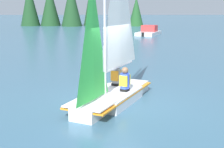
% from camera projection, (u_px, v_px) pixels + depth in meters
% --- Properties ---
extents(ground_plane, '(260.00, 260.00, 0.00)m').
position_uv_depth(ground_plane, '(112.00, 103.00, 10.20)').
color(ground_plane, '#38607A').
extents(sailboat_main, '(2.95, 4.17, 5.56)m').
position_uv_depth(sailboat_main, '(112.00, 75.00, 10.03)').
color(sailboat_main, silver).
rests_on(sailboat_main, ground_plane).
extents(sailor_helm, '(0.40, 0.42, 1.16)m').
position_uv_depth(sailor_helm, '(125.00, 83.00, 10.21)').
color(sailor_helm, black).
rests_on(sailor_helm, ground_plane).
extents(sailor_crew, '(0.40, 0.42, 1.16)m').
position_uv_depth(sailor_crew, '(116.00, 78.00, 10.97)').
color(sailor_crew, black).
rests_on(sailor_crew, ground_plane).
extents(motorboat_distant, '(3.55, 4.81, 1.08)m').
position_uv_depth(motorboat_distant, '(149.00, 32.00, 35.68)').
color(motorboat_distant, silver).
rests_on(motorboat_distant, ground_plane).
extents(treeline_shore, '(20.99, 4.78, 7.43)m').
position_uv_depth(treeline_shore, '(66.00, 6.00, 52.64)').
color(treeline_shore, '#193D1E').
rests_on(treeline_shore, ground_plane).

